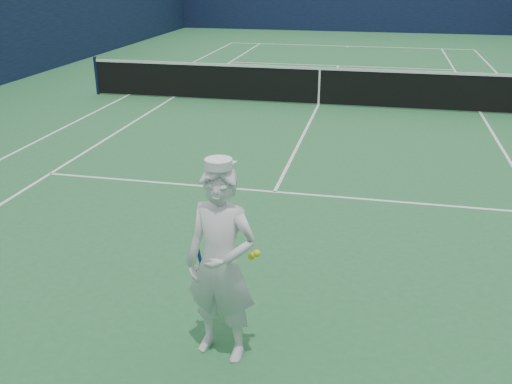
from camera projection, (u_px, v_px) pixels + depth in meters
ground at (318, 105)px, 15.25m from camera, size 80.00×80.00×0.00m
court_markings at (318, 105)px, 15.25m from camera, size 11.03×23.83×0.01m
windscreen_fence at (322, 28)px, 14.50m from camera, size 20.12×36.12×4.00m
tennis_net at (319, 84)px, 15.04m from camera, size 12.88×0.09×1.07m
tennis_player at (221, 264)px, 5.21m from camera, size 0.78×0.62×1.98m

